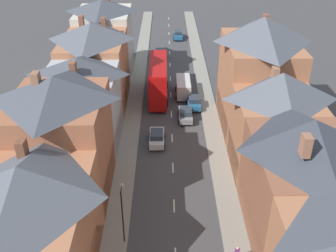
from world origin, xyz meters
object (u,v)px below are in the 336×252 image
object	(u,v)px
car_parked_left_a	(157,137)
delivery_van	(183,87)
double_decker_bus_lead	(158,79)
car_near_silver	(194,102)
street_lamp	(122,212)
car_mid_black	(160,54)
car_near_blue	(185,114)
car_parked_left_b	(178,35)

from	to	relation	value
car_parked_left_a	delivery_van	xyz separation A→B (m)	(3.60, 13.02, 0.52)
double_decker_bus_lead	delivery_van	size ratio (longest dim) A/B	2.08
double_decker_bus_lead	car_parked_left_a	distance (m)	12.60
car_near_silver	car_parked_left_a	size ratio (longest dim) A/B	0.94
delivery_van	street_lamp	size ratio (longest dim) A/B	0.95
car_parked_left_a	street_lamp	xyz separation A→B (m)	(-2.45, -15.19, 2.42)
double_decker_bus_lead	delivery_van	world-z (taller)	double_decker_bus_lead
car_mid_black	delivery_van	distance (m)	15.68
delivery_van	street_lamp	distance (m)	28.91
double_decker_bus_lead	car_near_silver	bearing A→B (deg)	-34.24
car_parked_left_a	car_mid_black	size ratio (longest dim) A/B	1.05
delivery_van	street_lamp	world-z (taller)	street_lamp
car_near_silver	delivery_van	xyz separation A→B (m)	(-1.30, 3.92, 0.50)
car_near_blue	car_near_silver	xyz separation A→B (m)	(1.30, 3.40, 0.03)
car_near_silver	street_lamp	xyz separation A→B (m)	(-7.35, -24.29, 2.41)
delivery_van	street_lamp	xyz separation A→B (m)	(-6.05, -28.21, 1.90)
car_parked_left_b	delivery_van	world-z (taller)	delivery_van
car_parked_left_a	car_parked_left_b	size ratio (longest dim) A/B	0.96
double_decker_bus_lead	car_parked_left_b	world-z (taller)	double_decker_bus_lead
car_parked_left_a	delivery_van	size ratio (longest dim) A/B	0.78
car_parked_left_b	street_lamp	bearing A→B (deg)	-96.31
car_near_silver	car_parked_left_a	bearing A→B (deg)	-118.30
car_near_silver	car_parked_left_b	xyz separation A→B (m)	(-1.30, 30.46, 0.01)
car_near_silver	car_mid_black	bearing A→B (deg)	104.33
car_near_silver	car_mid_black	distance (m)	19.79
car_near_silver	delivery_van	size ratio (longest dim) A/B	0.73
car_near_blue	car_near_silver	size ratio (longest dim) A/B	1.06
car_parked_left_b	car_near_silver	bearing A→B (deg)	-87.56
car_near_blue	car_parked_left_a	xyz separation A→B (m)	(-3.60, -5.70, 0.02)
double_decker_bus_lead	car_near_silver	xyz separation A→B (m)	(4.91, -3.34, -1.98)
car_parked_left_a	car_mid_black	xyz separation A→B (m)	(-0.00, 28.28, 0.03)
double_decker_bus_lead	delivery_van	distance (m)	3.94
car_near_blue	car_parked_left_b	world-z (taller)	car_parked_left_b
double_decker_bus_lead	car_near_blue	bearing A→B (deg)	-61.84
car_near_silver	street_lamp	world-z (taller)	street_lamp
car_near_silver	car_parked_left_b	distance (m)	30.49
double_decker_bus_lead	car_parked_left_b	bearing A→B (deg)	82.42
car_parked_left_a	delivery_van	world-z (taller)	delivery_van
car_near_blue	street_lamp	world-z (taller)	street_lamp
double_decker_bus_lead	street_lamp	world-z (taller)	street_lamp
car_near_blue	delivery_van	xyz separation A→B (m)	(0.00, 7.32, 0.54)
car_near_blue	car_near_silver	bearing A→B (deg)	69.07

